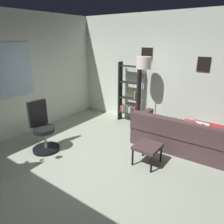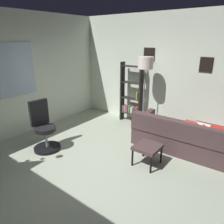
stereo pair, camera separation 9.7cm
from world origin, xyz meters
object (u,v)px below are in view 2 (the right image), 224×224
Objects in this scene: floor_lamp at (145,68)px; couch at (190,136)px; footstool at (147,148)px; bookshelf at (131,97)px; office_chair at (44,131)px.

couch is at bearing -100.54° from floor_lamp.
bookshelf is at bearing 40.96° from footstool.
couch is 1.21m from footstool.
couch is 1.90× the size of office_chair.
footstool is 0.28× the size of bookshelf.
couch reaches higher than footstool.
bookshelf is at bearing 64.25° from floor_lamp.
footstool is 0.44× the size of office_chair.
floor_lamp is (-0.26, -0.54, 0.86)m from bookshelf.
floor_lamp is (0.24, 1.31, 1.32)m from couch.
footstool is 0.26× the size of floor_lamp.
office_chair is 2.54m from bookshelf.
couch is 4.30× the size of footstool.
floor_lamp reaches higher than footstool.
office_chair is 0.64× the size of bookshelf.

